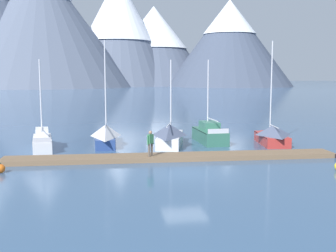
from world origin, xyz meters
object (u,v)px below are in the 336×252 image
(person_on_dock, at_px, (150,142))
(sailboat_mid_dock_starboard, at_px, (208,133))
(sailboat_mid_dock_port, at_px, (170,135))
(mooring_buoy_channel_marker, at_px, (1,169))
(sailboat_far_berth, at_px, (271,135))
(sailboat_second_berth, at_px, (106,135))
(sailboat_nearest_berth, at_px, (42,140))

(person_on_dock, bearing_deg, sailboat_mid_dock_starboard, 51.32)
(sailboat_mid_dock_port, distance_m, mooring_buoy_channel_marker, 13.68)
(sailboat_mid_dock_port, bearing_deg, sailboat_far_berth, -4.46)
(sailboat_mid_dock_port, xyz_separation_m, person_on_dock, (-2.29, -5.83, 0.43))
(sailboat_second_berth, distance_m, mooring_buoy_channel_marker, 10.84)
(sailboat_nearest_berth, relative_size, person_on_dock, 4.02)
(sailboat_mid_dock_port, relative_size, sailboat_far_berth, 0.82)
(sailboat_nearest_berth, bearing_deg, sailboat_far_berth, -2.45)
(sailboat_nearest_berth, bearing_deg, sailboat_mid_dock_port, -0.78)
(sailboat_second_berth, xyz_separation_m, sailboat_far_berth, (13.37, -1.76, -0.07))
(person_on_dock, bearing_deg, sailboat_nearest_berth, 142.16)
(sailboat_nearest_berth, relative_size, sailboat_mid_dock_starboard, 0.99)
(person_on_dock, distance_m, mooring_buoy_channel_marker, 9.20)
(sailboat_far_berth, bearing_deg, person_on_dock, -153.85)
(sailboat_nearest_berth, xyz_separation_m, sailboat_mid_dock_starboard, (13.43, 1.22, 0.07))
(sailboat_mid_dock_port, xyz_separation_m, sailboat_far_berth, (8.27, -0.64, -0.09))
(sailboat_second_berth, height_order, mooring_buoy_channel_marker, sailboat_second_berth)
(sailboat_mid_dock_port, bearing_deg, mooring_buoy_channel_marker, -145.17)
(sailboat_nearest_berth, relative_size, sailboat_second_berth, 0.81)
(sailboat_mid_dock_starboard, relative_size, mooring_buoy_channel_marker, 11.65)
(sailboat_far_berth, height_order, mooring_buoy_channel_marker, sailboat_far_berth)
(sailboat_second_berth, distance_m, sailboat_mid_dock_port, 5.22)
(sailboat_far_berth, bearing_deg, sailboat_nearest_berth, 177.55)
(sailboat_nearest_berth, xyz_separation_m, sailboat_far_berth, (18.24, -0.78, 0.13))
(sailboat_nearest_berth, bearing_deg, sailboat_mid_dock_starboard, 5.19)
(sailboat_far_berth, bearing_deg, mooring_buoy_channel_marker, -159.82)
(sailboat_mid_dock_starboard, distance_m, mooring_buoy_channel_marker, 17.32)
(sailboat_far_berth, bearing_deg, sailboat_mid_dock_port, 175.54)
(mooring_buoy_channel_marker, bearing_deg, sailboat_far_berth, 20.18)
(sailboat_mid_dock_starboard, bearing_deg, mooring_buoy_channel_marker, -148.03)
(sailboat_nearest_berth, bearing_deg, sailboat_second_berth, 11.41)
(person_on_dock, bearing_deg, sailboat_mid_dock_port, 68.54)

